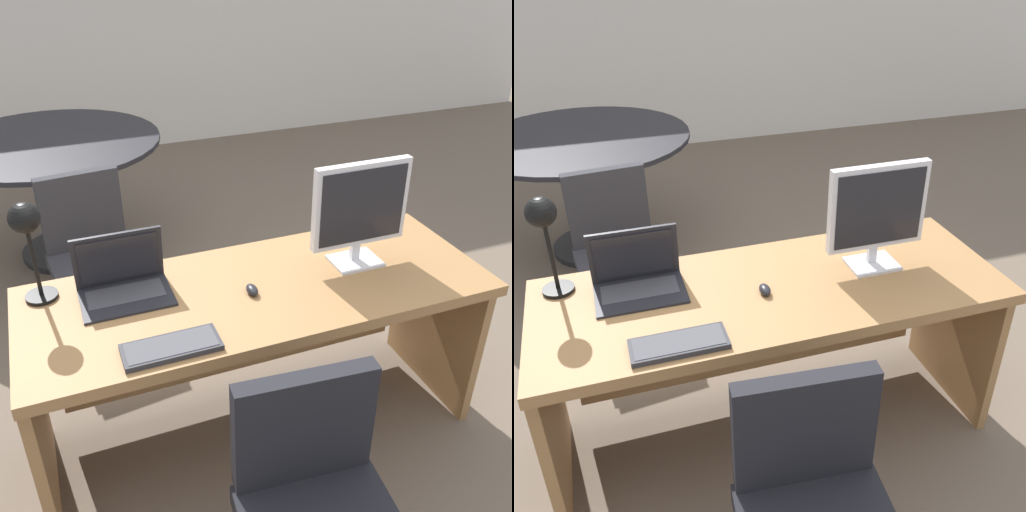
# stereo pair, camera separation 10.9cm
# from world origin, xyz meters

# --- Properties ---
(ground) EXTENTS (12.00, 12.00, 0.00)m
(ground) POSITION_xyz_m (0.00, 1.50, 0.00)
(ground) COLOR #6B5B4C
(desk) EXTENTS (1.82, 0.69, 0.76)m
(desk) POSITION_xyz_m (0.00, 0.04, 0.56)
(desk) COLOR #9E7042
(desk) RESTS_ON ground
(monitor) EXTENTS (0.41, 0.16, 0.44)m
(monitor) POSITION_xyz_m (0.44, 0.03, 1.00)
(monitor) COLOR silver
(monitor) RESTS_ON desk
(laptop) EXTENTS (0.34, 0.24, 0.23)m
(laptop) POSITION_xyz_m (-0.49, 0.17, 0.83)
(laptop) COLOR black
(laptop) RESTS_ON desk
(keyboard) EXTENTS (0.33, 0.13, 0.02)m
(keyboard) POSITION_xyz_m (-0.41, -0.25, 0.77)
(keyboard) COLOR #2D2D33
(keyboard) RESTS_ON desk
(mouse) EXTENTS (0.04, 0.07, 0.03)m
(mouse) POSITION_xyz_m (-0.04, -0.03, 0.77)
(mouse) COLOR black
(mouse) RESTS_ON desk
(desk_lamp) EXTENTS (0.12, 0.14, 0.40)m
(desk_lamp) POSITION_xyz_m (-0.79, 0.20, 1.05)
(desk_lamp) COLOR black
(desk_lamp) RESTS_ON desk
(meeting_table) EXTENTS (1.37, 1.37, 0.81)m
(meeting_table) POSITION_xyz_m (-0.64, 1.97, 0.61)
(meeting_table) COLOR black
(meeting_table) RESTS_ON ground
(meeting_chair_near) EXTENTS (0.56, 0.56, 0.84)m
(meeting_chair_near) POSITION_xyz_m (-0.53, 1.09, 0.33)
(meeting_chair_near) COLOR black
(meeting_chair_near) RESTS_ON ground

